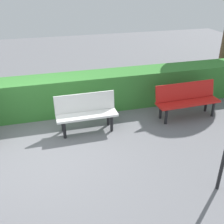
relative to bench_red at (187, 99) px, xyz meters
name	(u,v)px	position (x,y,z in m)	size (l,w,h in m)	color
ground_plane	(36,153)	(3.73, 0.65, -0.48)	(22.95, 22.95, 0.00)	slate
bench_red	(187,99)	(0.00, 0.00, 0.00)	(1.64, 0.52, 0.86)	red
bench_white	(86,111)	(2.55, 0.00, -0.01)	(1.39, 0.46, 0.86)	white
hedge_row	(79,93)	(2.55, -1.08, 0.00)	(18.95, 0.77, 0.96)	#387F33
railing_post_mid	(222,165)	(0.77, 2.52, 0.02)	(0.06, 0.06, 1.00)	black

